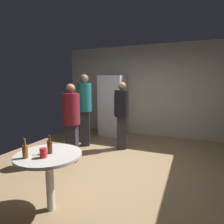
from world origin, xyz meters
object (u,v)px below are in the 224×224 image
Objects in this scene: beer_bottle_amber at (25,151)px; person_in_teal_shirt at (85,104)px; beer_bottle_brown at (50,147)px; foreground_table at (49,162)px; person_in_black_shirt at (122,110)px; person_in_maroon_shirt at (71,117)px; refrigerator at (113,106)px; plastic_cup_red at (43,153)px.

person_in_teal_shirt is at bearing 106.04° from beer_bottle_amber.
foreground_table is at bearing -118.28° from beer_bottle_brown.
person_in_black_shirt reaches higher than beer_bottle_brown.
person_in_maroon_shirt is at bearing -10.93° from person_in_teal_shirt.
person_in_maroon_shirt is at bearing 106.38° from beer_bottle_amber.
beer_bottle_brown is 2.50m from person_in_black_shirt.
person_in_maroon_shirt is at bearing -89.14° from refrigerator.
person_in_maroon_shirt is (0.03, -2.23, 0.01)m from refrigerator.
foreground_table is 2.53m from person_in_black_shirt.
person_in_teal_shirt reaches higher than beer_bottle_brown.
beer_bottle_amber is (-0.15, -0.21, 0.19)m from foreground_table.
refrigerator is 7.83× the size of beer_bottle_brown.
person_in_teal_shirt is at bearing -100.93° from refrigerator.
refrigerator reaches higher than person_in_maroon_shirt.
beer_bottle_brown is at bearing 61.72° from foreground_table.
beer_bottle_amber and beer_bottle_brown have the same top height.
person_in_black_shirt is at bearing 89.25° from beer_bottle_brown.
beer_bottle_brown is (0.67, -3.61, -0.08)m from refrigerator.
refrigerator is at bearing -166.29° from person_in_black_shirt.
beer_bottle_amber is at bearing -10.38° from person_in_teal_shirt.
beer_bottle_amber is (0.51, -3.84, -0.08)m from refrigerator.
foreground_table is 7.27× the size of plastic_cup_red.
person_in_maroon_shirt is (0.27, -0.99, -0.14)m from person_in_teal_shirt.
beer_bottle_amber is at bearing -124.74° from beer_bottle_brown.
person_in_black_shirt is (0.94, 0.12, -0.12)m from person_in_teal_shirt.
refrigerator is at bearing 170.10° from person_in_maroon_shirt.
person_in_maroon_shirt is 1.30m from person_in_black_shirt.
beer_bottle_brown is (0.16, 0.23, 0.00)m from beer_bottle_amber.
person_in_black_shirt reaches higher than beer_bottle_amber.
refrigerator is 1.12× the size of person_in_black_shirt.
person_in_black_shirt is (0.19, 2.72, 0.12)m from beer_bottle_amber.
person_in_teal_shirt is 1.14× the size of person_in_maroon_shirt.
beer_bottle_amber is 0.15× the size of person_in_maroon_shirt.
person_in_maroon_shirt is at bearing 113.20° from plastic_cup_red.
refrigerator is 7.83× the size of beer_bottle_amber.
refrigerator is 16.36× the size of plastic_cup_red.
person_in_maroon_shirt reaches higher than beer_bottle_brown.
plastic_cup_red is at bearing -18.53° from person_in_black_shirt.
plastic_cup_red is 2.69m from person_in_teal_shirt.
person_in_teal_shirt is (-0.90, 2.39, 0.43)m from foreground_table.
plastic_cup_red is 0.07× the size of person_in_maroon_shirt.
foreground_table is 0.51× the size of person_in_maroon_shirt.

